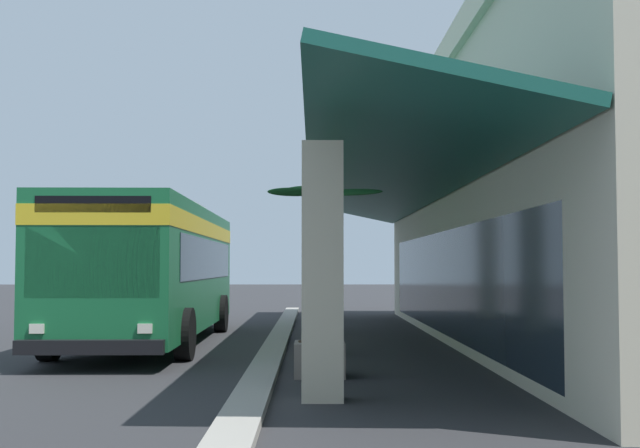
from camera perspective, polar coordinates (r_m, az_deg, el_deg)
ground at (r=19.67m, az=10.35°, el=-8.11°), size 120.00×120.00×0.00m
curb_strip at (r=19.49m, az=-2.93°, el=-8.02°), size 26.98×0.50×0.12m
transit_bus at (r=19.57m, az=-11.51°, el=-2.69°), size 11.23×2.92×3.34m
potted_palm at (r=13.36m, az=-0.01°, el=-7.04°), size 1.71×1.91×3.16m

